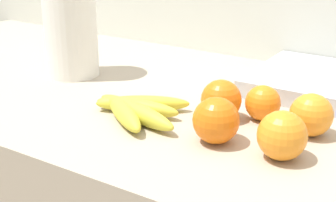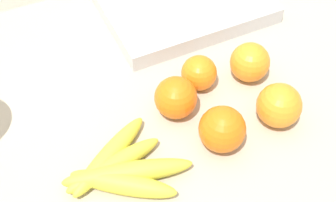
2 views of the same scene
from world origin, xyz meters
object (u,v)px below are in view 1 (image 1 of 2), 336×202
Objects in this scene: orange_center at (311,115)px; orange_back_left at (221,100)px; orange_far_right at (216,120)px; banana_bunch at (134,109)px; orange_right at (282,136)px; sink_basin at (336,83)px; paper_towel_roll at (70,18)px; orange_back_right at (263,103)px.

orange_center is 0.99× the size of orange_back_left.
banana_bunch is at bearing 175.75° from orange_far_right.
orange_center is at bearing 84.55° from orange_right.
banana_bunch is 2.82× the size of orange_center.
sink_basin is (0.11, 0.38, -0.02)m from orange_far_right.
paper_towel_roll reaches higher than banana_bunch.
sink_basin is at bearing 74.50° from orange_far_right.
orange_center is 0.26m from sink_basin.
orange_center is 0.62m from paper_towel_roll.
orange_far_right is (0.19, -0.01, 0.02)m from banana_bunch.
orange_far_right is at bearing -105.50° from sink_basin.
orange_right is at bearing -95.45° from orange_center.
sink_basin is at bearing 20.83° from paper_towel_roll.
sink_basin is (-0.02, 0.26, -0.02)m from orange_center.
sink_basin reaches higher than banana_bunch.
banana_bunch is at bearing -149.60° from orange_back_left.
paper_towel_roll reaches higher than orange_back_left.
orange_right is at bearing -56.87° from orange_back_right.
orange_back_left is (-0.17, -0.02, 0.00)m from orange_center.
paper_towel_roll is (-0.29, 0.14, 0.12)m from banana_bunch.
orange_right is (-0.01, -0.12, 0.00)m from orange_center.
sink_basin reaches higher than orange_back_right.
paper_towel_roll is at bearing -159.17° from sink_basin.
orange_right is 0.38m from sink_basin.
orange_back_left is at bearing 148.74° from orange_right.
orange_far_right is at bearing -178.67° from orange_right.
orange_right is (0.16, -0.10, 0.00)m from orange_back_left.
orange_right reaches higher than orange_back_left.
paper_towel_roll reaches higher than sink_basin.
orange_far_right reaches higher than orange_back_right.
orange_back_left reaches higher than orange_back_right.
orange_far_right is 0.40m from sink_basin.
paper_towel_roll is 0.87× the size of sink_basin.
banana_bunch is at bearing -128.56° from sink_basin.
orange_center is 0.12m from orange_right.
banana_bunch is 0.62× the size of sink_basin.
orange_back_left is 1.15× the size of orange_back_right.
sink_basin is (0.08, 0.24, -0.01)m from orange_back_right.
orange_center reaches higher than banana_bunch.
orange_back_right is at bearing -1.92° from paper_towel_roll.
banana_bunch is 0.19m from orange_far_right.
orange_far_right and orange_right have the same top height.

